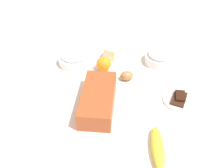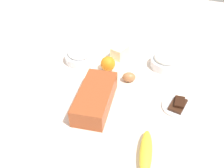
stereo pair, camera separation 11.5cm
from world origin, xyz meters
name	(u,v)px [view 2 (the right image)]	position (x,y,z in m)	size (l,w,h in m)	color
ground_plane	(112,92)	(0.00, 0.00, -0.01)	(2.40, 2.40, 0.02)	beige
loaf_pan	(95,98)	(-0.11, 0.03, 0.04)	(0.30, 0.17, 0.08)	#9E4723
flour_bowl	(166,61)	(0.27, -0.18, 0.03)	(0.15, 0.15, 0.07)	white
sugar_bowl	(80,55)	(0.16, 0.24, 0.03)	(0.16, 0.16, 0.07)	white
banana	(146,152)	(-0.28, -0.23, 0.02)	(0.19, 0.04, 0.04)	yellow
orange_fruit	(108,64)	(0.14, 0.08, 0.04)	(0.07, 0.07, 0.07)	orange
butter_block	(120,52)	(0.27, 0.06, 0.03)	(0.09, 0.06, 0.06)	#F4EDB2
egg_near_butter	(129,77)	(0.09, -0.05, 0.02)	(0.05, 0.05, 0.06)	#A77144
chocolate_plate	(178,106)	(0.00, -0.29, 0.01)	(0.13, 0.13, 0.03)	white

